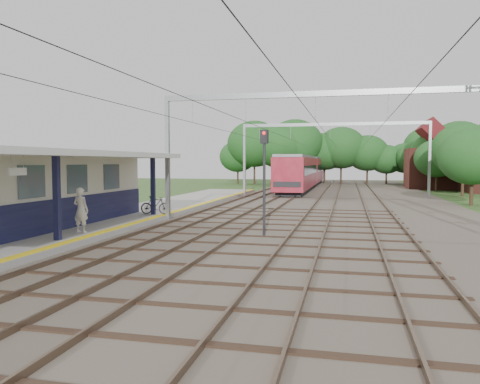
% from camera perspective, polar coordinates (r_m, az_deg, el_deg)
% --- Properties ---
extents(ground, '(160.00, 160.00, 0.00)m').
position_cam_1_polar(ground, '(11.36, -13.51, -13.43)').
color(ground, '#2D4C1E').
rests_on(ground, ground).
extents(ballast_bed, '(18.00, 90.00, 0.10)m').
position_cam_1_polar(ballast_bed, '(39.84, 11.70, -1.12)').
color(ballast_bed, '#473D33').
rests_on(ballast_bed, ground).
extents(platform, '(5.00, 52.00, 0.35)m').
position_cam_1_polar(platform, '(26.93, -14.50, -3.16)').
color(platform, gray).
rests_on(platform, ground).
extents(yellow_stripe, '(0.45, 52.00, 0.01)m').
position_cam_1_polar(yellow_stripe, '(25.95, -10.09, -2.95)').
color(yellow_stripe, yellow).
rests_on(yellow_stripe, platform).
extents(station_building, '(3.41, 18.00, 3.40)m').
position_cam_1_polar(station_building, '(21.68, -26.44, -0.09)').
color(station_building, beige).
rests_on(station_building, platform).
extents(canopy, '(6.40, 20.00, 3.44)m').
position_cam_1_polar(canopy, '(20.17, -25.94, 4.22)').
color(canopy, '#12143A').
rests_on(canopy, platform).
extents(rail_tracks, '(11.80, 88.00, 0.15)m').
position_cam_1_polar(rail_tracks, '(39.97, 8.12, -0.89)').
color(rail_tracks, brown).
rests_on(rail_tracks, ballast_bed).
extents(catenary_system, '(17.22, 88.00, 7.00)m').
position_cam_1_polar(catenary_system, '(35.08, 10.62, 7.18)').
color(catenary_system, gray).
rests_on(catenary_system, ground).
extents(tree_band, '(31.72, 30.88, 8.82)m').
position_cam_1_polar(tree_band, '(66.85, 12.17, 4.95)').
color(tree_band, '#382619').
rests_on(tree_band, ground).
extents(house_far, '(8.00, 6.12, 8.66)m').
position_cam_1_polar(house_far, '(62.69, 23.27, 3.29)').
color(house_far, brown).
rests_on(house_far, ground).
extents(person, '(0.74, 0.53, 1.91)m').
position_cam_1_polar(person, '(20.81, -18.83, -2.09)').
color(person, white).
rests_on(person, platform).
extents(bicycle, '(1.75, 0.63, 1.03)m').
position_cam_1_polar(bicycle, '(27.01, -10.29, -1.61)').
color(bicycle, black).
rests_on(bicycle, platform).
extents(train, '(3.01, 37.46, 3.95)m').
position_cam_1_polar(train, '(61.22, 7.98, 2.58)').
color(train, black).
rests_on(train, ballast_bed).
extents(signal_post, '(0.36, 0.31, 4.71)m').
position_cam_1_polar(signal_post, '(20.28, 2.97, 2.91)').
color(signal_post, black).
rests_on(signal_post, ground).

